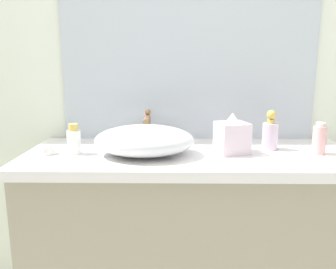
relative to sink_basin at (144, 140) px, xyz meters
The scene contains 10 objects.
bathroom_wall_rear 0.59m from the sink_basin, 51.93° to the left, with size 6.00×0.06×2.60m, color silver.
vanity_counter 0.53m from the sink_basin, 13.14° to the left, with size 1.39×0.54×0.86m.
wall_mirror_panel 0.58m from the sink_basin, 59.04° to the left, with size 1.21×0.01×1.02m, color #B2BCC6.
sink_basin is the anchor object (origin of this frame).
faucet 0.17m from the sink_basin, 90.00° to the left, with size 0.03×0.15×0.16m.
soap_dispenser 0.54m from the sink_basin, 10.40° to the left, with size 0.07×0.07×0.17m.
lotion_bottle 0.71m from the sink_basin, ahead, with size 0.06×0.06×0.13m.
perfume_bottle 0.29m from the sink_basin, behind, with size 0.06×0.06×0.13m.
tissue_box 0.36m from the sink_basin, ahead, with size 0.15×0.15×0.17m.
candle_jar 0.40m from the sink_basin, behind, with size 0.06×0.06×0.03m, color silver.
Camera 1 is at (-0.16, -0.98, 1.23)m, focal length 36.75 mm.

